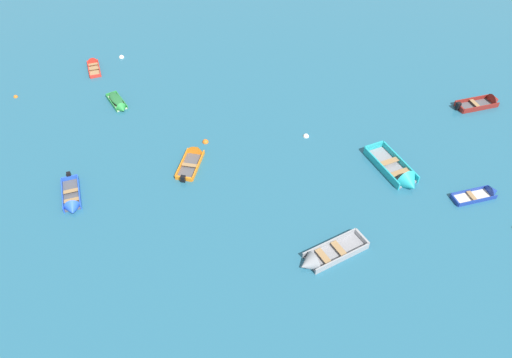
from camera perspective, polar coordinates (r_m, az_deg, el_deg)
name	(u,v)px	position (r m, az deg, el deg)	size (l,w,h in m)	color
rowboat_deep_blue_center	(485,193)	(33.16, 25.35, -1.54)	(3.17, 1.82, 0.87)	beige
rowboat_red_midfield_right	(93,64)	(44.25, -18.60, 12.71)	(1.87, 3.02, 0.82)	#99754C
rowboat_blue_foreground_center	(72,202)	(31.48, -20.83, -2.51)	(2.09, 3.42, 0.95)	#4C4C51
rowboat_orange_back_row_left	(194,156)	(32.76, -7.31, 2.72)	(1.61, 3.46, 1.09)	#4C4C51
rowboat_grey_cluster_inner	(320,259)	(26.90, 7.52, -9.27)	(4.14, 3.22, 1.17)	gray
rowboat_turquoise_outer_right	(401,176)	(32.28, 16.68, 0.36)	(3.36, 4.67, 1.44)	gray
rowboat_maroon_far_left	(486,102)	(41.18, 25.41, 8.16)	(3.75, 2.24, 1.10)	#4C4C51
rowboat_green_far_back	(118,103)	(38.52, -15.87, 8.56)	(2.21, 2.67, 0.79)	beige
mooring_buoy_outer_edge	(205,142)	(33.98, -5.96, 4.33)	(0.43, 0.43, 0.43)	orange
mooring_buoy_midfield	(306,136)	(34.46, 5.89, 5.00)	(0.41, 0.41, 0.41)	silver
mooring_buoy_central	(16,97)	(42.48, -26.39, 8.63)	(0.32, 0.32, 0.32)	orange
mooring_buoy_between_boats_right	(122,58)	(44.73, -15.51, 13.60)	(0.44, 0.44, 0.44)	silver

